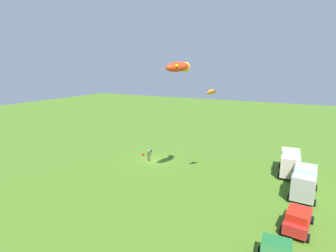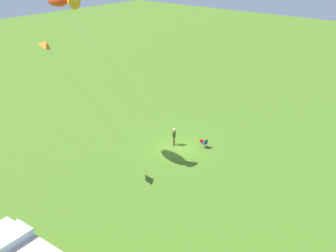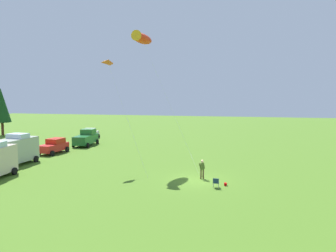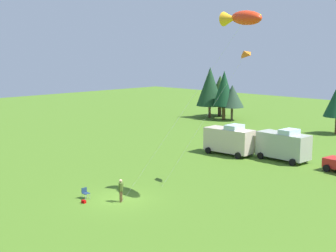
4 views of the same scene
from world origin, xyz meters
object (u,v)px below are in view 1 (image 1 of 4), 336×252
folding_chair (150,152)px  kite_large_fish (179,67)px  van_motorhome_grey (304,181)px  van_camper_beige (290,162)px  car_red_sedan (298,219)px  person_kite_flyer (149,155)px  kite_delta_orange (210,91)px  backpack_on_grass (143,155)px

folding_chair → kite_large_fish: 17.64m
folding_chair → van_motorhome_grey: 22.18m
van_motorhome_grey → van_camper_beige: bearing=-160.4°
car_red_sedan → kite_large_fish: (-3.14, -12.72, 12.64)m
person_kite_flyer → car_red_sedan: car_red_sedan is taller
van_motorhome_grey → kite_delta_orange: kite_delta_orange is taller
van_camper_beige → van_motorhome_grey: (5.69, 1.67, 0.00)m
person_kite_flyer → van_camper_beige: 19.17m
person_kite_flyer → van_camper_beige: van_camper_beige is taller
kite_delta_orange → person_kite_flyer: bearing=-108.8°
person_kite_flyer → van_motorhome_grey: size_ratio=0.32×
van_motorhome_grey → car_red_sedan: bearing=0.3°
person_kite_flyer → kite_large_fish: bearing=25.3°
folding_chair → van_camper_beige: (-1.61, 20.10, 1.16)m
person_kite_flyer → car_red_sedan: size_ratio=0.40×
folding_chair → van_motorhome_grey: van_motorhome_grey is taller
van_camper_beige → car_red_sedan: (12.76, 1.30, -0.69)m
person_kite_flyer → car_red_sedan: (8.54, 19.99, -0.07)m
folding_chair → kite_delta_orange: bearing=61.2°
van_camper_beige → kite_large_fish: 19.12m
folding_chair → kite_delta_orange: size_ratio=0.07×
folding_chair → car_red_sedan: car_red_sedan is taller
car_red_sedan → kite_large_fish: size_ratio=0.31×
backpack_on_grass → car_red_sedan: bearing=65.1°
person_kite_flyer → car_red_sedan: bearing=38.8°
person_kite_flyer → van_motorhome_grey: bearing=57.8°
person_kite_flyer → folding_chair: (-2.61, -1.41, -0.53)m
folding_chair → car_red_sedan: 24.14m
person_kite_flyer → kite_delta_orange: (3.47, 10.22, 9.94)m
kite_large_fish → kite_delta_orange: bearing=123.3°
folding_chair → kite_large_fish: (8.01, 8.68, 13.10)m
car_red_sedan → van_motorhome_grey: bearing=-176.6°
van_motorhome_grey → car_red_sedan: van_motorhome_grey is taller
van_camper_beige → car_red_sedan: van_camper_beige is taller
car_red_sedan → kite_delta_orange: 14.88m
backpack_on_grass → kite_large_fish: size_ratio=0.02×
van_motorhome_grey → backpack_on_grass: bearing=-94.9°
person_kite_flyer → van_motorhome_grey: van_motorhome_grey is taller
backpack_on_grass → kite_large_fish: 17.94m
kite_delta_orange → van_camper_beige: bearing=132.2°
folding_chair → backpack_on_grass: bearing=-42.4°
kite_delta_orange → car_red_sedan: bearing=62.6°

